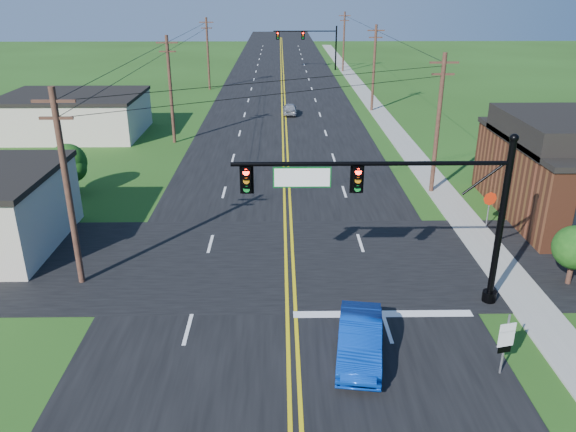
{
  "coord_description": "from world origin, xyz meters",
  "views": [
    {
      "loc": [
        -0.27,
        -13.06,
        12.8
      ],
      "look_at": [
        0.07,
        10.0,
        3.27
      ],
      "focal_mm": 35.0,
      "sensor_mm": 36.0,
      "label": 1
    }
  ],
  "objects_px": {
    "signal_mast_far": "(309,41)",
    "route_sign": "(506,340)",
    "signal_mast_main": "(394,200)",
    "stop_sign": "(490,202)",
    "blue_car": "(360,340)"
  },
  "relations": [
    {
      "from": "signal_mast_main",
      "to": "stop_sign",
      "type": "relative_size",
      "value": 5.23
    },
    {
      "from": "signal_mast_far",
      "to": "blue_car",
      "type": "xyz_separation_m",
      "value": [
        -1.82,
        -75.86,
        -3.81
      ]
    },
    {
      "from": "signal_mast_main",
      "to": "route_sign",
      "type": "xyz_separation_m",
      "value": [
        3.16,
        -4.91,
        -3.33
      ]
    },
    {
      "from": "blue_car",
      "to": "signal_mast_main",
      "type": "bearing_deg",
      "value": 74.51
    },
    {
      "from": "signal_mast_far",
      "to": "route_sign",
      "type": "distance_m",
      "value": 77.04
    },
    {
      "from": "signal_mast_far",
      "to": "stop_sign",
      "type": "relative_size",
      "value": 5.08
    },
    {
      "from": "signal_mast_main",
      "to": "signal_mast_far",
      "type": "bearing_deg",
      "value": 89.92
    },
    {
      "from": "signal_mast_far",
      "to": "route_sign",
      "type": "height_order",
      "value": "signal_mast_far"
    },
    {
      "from": "blue_car",
      "to": "route_sign",
      "type": "relative_size",
      "value": 1.82
    },
    {
      "from": "signal_mast_main",
      "to": "blue_car",
      "type": "height_order",
      "value": "signal_mast_main"
    },
    {
      "from": "signal_mast_far",
      "to": "stop_sign",
      "type": "bearing_deg",
      "value": -83.78
    },
    {
      "from": "signal_mast_far",
      "to": "signal_mast_main",
      "type": "bearing_deg",
      "value": -90.08
    },
    {
      "from": "stop_sign",
      "to": "signal_mast_far",
      "type": "bearing_deg",
      "value": 90.55
    },
    {
      "from": "signal_mast_main",
      "to": "route_sign",
      "type": "distance_m",
      "value": 6.72
    },
    {
      "from": "stop_sign",
      "to": "blue_car",
      "type": "bearing_deg",
      "value": -132.33
    }
  ]
}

